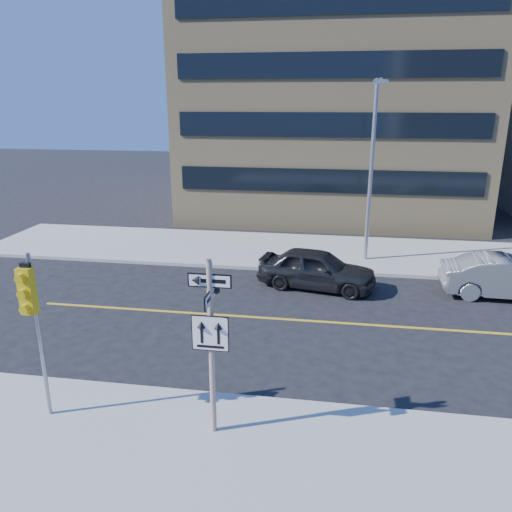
% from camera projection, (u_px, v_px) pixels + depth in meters
% --- Properties ---
extents(ground, '(120.00, 120.00, 0.00)m').
position_uv_depth(ground, '(236.00, 378.00, 13.68)').
color(ground, black).
rests_on(ground, ground).
extents(sign_pole, '(0.92, 0.92, 4.06)m').
position_uv_depth(sign_pole, '(211.00, 339.00, 10.58)').
color(sign_pole, beige).
rests_on(sign_pole, near_sidewalk).
extents(traffic_signal, '(0.32, 0.45, 4.00)m').
position_uv_depth(traffic_signal, '(30.00, 304.00, 10.86)').
color(traffic_signal, gray).
rests_on(traffic_signal, near_sidewalk).
extents(parked_car_a, '(2.76, 4.97, 1.60)m').
position_uv_depth(parked_car_a, '(317.00, 269.00, 20.02)').
color(parked_car_a, black).
rests_on(parked_car_a, ground).
extents(parked_car_b, '(1.84, 4.90, 1.60)m').
position_uv_depth(parked_car_b, '(508.00, 277.00, 19.04)').
color(parked_car_b, slate).
rests_on(parked_car_b, ground).
extents(streetlight_a, '(0.55, 2.25, 8.00)m').
position_uv_depth(streetlight_a, '(372.00, 160.00, 21.79)').
color(streetlight_a, gray).
rests_on(streetlight_a, far_sidewalk).
extents(building_brick, '(18.00, 18.00, 18.00)m').
position_uv_depth(building_brick, '(334.00, 73.00, 34.23)').
color(building_brick, tan).
rests_on(building_brick, ground).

